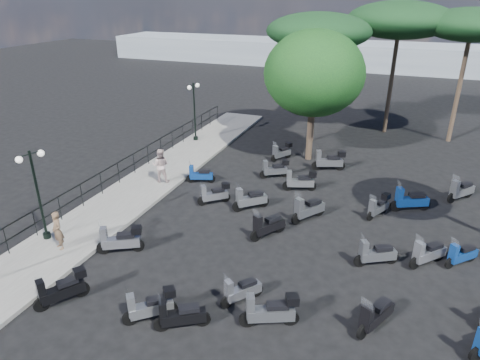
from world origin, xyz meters
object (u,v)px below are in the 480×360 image
(scooter_8, at_px, (150,306))
(scooter_10, at_px, (250,200))
(scooter_4, at_px, (200,175))
(scooter_29, at_px, (461,191))
(scooter_3, at_px, (214,194))
(scooter_21, at_px, (376,254))
(pedestrian_far, at_px, (161,165))
(scooter_14, at_px, (241,291))
(scooter_28, at_px, (461,255))
(scooter_19, at_px, (270,311))
(scooter_7, at_px, (180,316))
(lamp_post_1, at_px, (37,190))
(scooter_22, at_px, (378,207))
(pine_1, at_px, (472,25))
(scooter_17, at_px, (329,161))
(pine_0, at_px, (400,20))
(scooter_5, at_px, (282,152))
(scooter_9, at_px, (268,226))
(lamp_post_2, at_px, (194,108))
(scooter_23, at_px, (410,201))
(scooter_11, at_px, (275,169))
(broadleaf_tree, at_px, (314,74))
(woman, at_px, (57,231))
(scooter_20, at_px, (375,315))
(scooter_1, at_px, (62,290))
(pine_2, at_px, (319,31))
(scooter_2, at_px, (120,240))
(scooter_15, at_px, (308,209))

(scooter_8, bearing_deg, scooter_10, -43.83)
(scooter_4, xyz_separation_m, scooter_29, (12.34, 2.62, 0.08))
(scooter_3, bearing_deg, scooter_21, -149.56)
(pedestrian_far, xyz_separation_m, scooter_14, (7.04, -6.98, -0.60))
(scooter_28, bearing_deg, scooter_3, 37.37)
(scooter_3, height_order, scooter_19, scooter_19)
(scooter_7, relative_size, scooter_8, 1.10)
(lamp_post_1, bearing_deg, scooter_4, 82.02)
(scooter_22, bearing_deg, pine_1, -78.66)
(scooter_17, xyz_separation_m, pine_0, (2.36, 8.43, 6.81))
(scooter_5, distance_m, scooter_14, 12.74)
(scooter_5, height_order, scooter_9, scooter_9)
(lamp_post_2, height_order, scooter_23, lamp_post_2)
(scooter_11, distance_m, broadleaf_tree, 5.71)
(scooter_23, bearing_deg, woman, 97.95)
(scooter_9, relative_size, scooter_29, 1.08)
(pine_1, bearing_deg, scooter_23, -101.06)
(pine_0, bearing_deg, scooter_19, -94.83)
(scooter_11, height_order, scooter_20, scooter_20)
(scooter_1, xyz_separation_m, scooter_19, (6.42, 1.40, 0.02))
(scooter_8, height_order, scooter_14, scooter_8)
(woman, distance_m, pine_2, 18.36)
(scooter_14, distance_m, scooter_21, 5.23)
(scooter_20, bearing_deg, pine_0, -59.92)
(scooter_23, distance_m, pine_0, 13.82)
(scooter_3, xyz_separation_m, scooter_11, (1.74, 3.88, 0.00))
(scooter_21, bearing_deg, pine_0, -27.32)
(scooter_10, distance_m, scooter_22, 5.63)
(lamp_post_2, xyz_separation_m, scooter_8, (6.18, -15.32, -1.77))
(scooter_17, xyz_separation_m, scooter_23, (4.24, -3.43, -0.04))
(scooter_1, distance_m, scooter_11, 12.40)
(scooter_20, bearing_deg, scooter_2, 22.75)
(scooter_9, relative_size, scooter_21, 1.03)
(broadleaf_tree, xyz_separation_m, pine_2, (-0.57, 3.27, 1.90))
(scooter_28, bearing_deg, scooter_14, 79.68)
(scooter_3, bearing_deg, scooter_2, 120.30)
(scooter_3, bearing_deg, scooter_11, -65.93)
(scooter_9, xyz_separation_m, scooter_29, (7.48, 6.42, 0.00))
(scooter_7, bearing_deg, scooter_5, -27.30)
(scooter_9, bearing_deg, pedestrian_far, 9.22)
(scooter_5, bearing_deg, scooter_17, -160.74)
(woman, height_order, scooter_22, woman)
(scooter_7, xyz_separation_m, scooter_15, (1.99, 7.74, 0.05))
(lamp_post_1, height_order, scooter_15, lamp_post_1)
(scooter_14, xyz_separation_m, scooter_20, (4.05, 0.32, 0.05))
(scooter_4, bearing_deg, pine_1, -65.37)
(scooter_21, height_order, pine_0, pine_0)
(scooter_11, bearing_deg, scooter_14, 158.16)
(woman, height_order, pine_1, pine_1)
(lamp_post_2, bearing_deg, scooter_8, -58.98)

